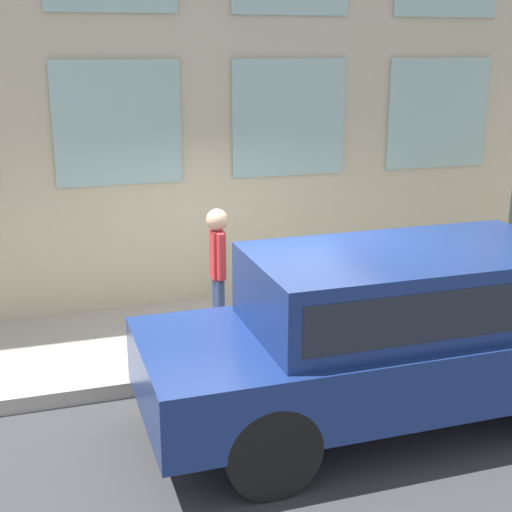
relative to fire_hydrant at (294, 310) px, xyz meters
The scene contains 6 objects.
ground_plane 0.93m from the fire_hydrant, 126.77° to the left, with size 80.00×80.00×0.00m, color #38383A.
sidewalk 1.06m from the fire_hydrant, 36.90° to the left, with size 2.31×60.00×0.17m.
building_facade 4.04m from the fire_hydrant, 15.21° to the left, with size 0.33×40.00×8.12m.
fire_hydrant is the anchor object (origin of this frame).
person 1.07m from the fire_hydrant, 60.85° to the left, with size 0.39×0.26×1.62m.
parked_truck_navy_near 1.80m from the fire_hydrant, 165.30° to the right, with size 1.81×4.91×1.77m.
Camera 1 is at (-6.94, 2.28, 3.59)m, focal length 50.00 mm.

